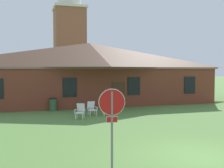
# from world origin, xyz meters

# --- Properties ---
(ground_plane) EXTENTS (200.00, 200.00, 0.00)m
(ground_plane) POSITION_xyz_m (0.00, 0.00, 0.00)
(ground_plane) COLOR #517A38
(brick_building) EXTENTS (22.46, 10.40, 5.75)m
(brick_building) POSITION_xyz_m (0.00, 18.32, 2.93)
(brick_building) COLOR brown
(brick_building) RESTS_ON ground
(dome_tower) EXTENTS (5.18, 5.18, 19.05)m
(dome_tower) POSITION_xyz_m (1.03, 37.56, 8.70)
(dome_tower) COLOR #93563D
(dome_tower) RESTS_ON ground
(stop_sign) EXTENTS (0.80, 0.16, 2.59)m
(stop_sign) POSITION_xyz_m (-3.55, -0.58, 1.83)
(stop_sign) COLOR slate
(stop_sign) RESTS_ON ground
(lawn_chair_by_porch) EXTENTS (0.79, 0.84, 0.96)m
(lawn_chair_by_porch) POSITION_xyz_m (-2.66, 9.16, 0.50)
(lawn_chair_by_porch) COLOR silver
(lawn_chair_by_porch) RESTS_ON ground
(lawn_chair_near_door) EXTENTS (0.68, 0.72, 0.96)m
(lawn_chair_near_door) POSITION_xyz_m (-1.69, 10.09, 0.50)
(lawn_chair_near_door) COLOR white
(lawn_chair_near_door) RESTS_ON ground
(lawn_chair_left_end) EXTENTS (0.67, 0.70, 0.96)m
(lawn_chair_left_end) POSITION_xyz_m (-0.72, 9.80, 0.50)
(lawn_chair_left_end) COLOR silver
(lawn_chair_left_end) RESTS_ON ground
(trash_bin) EXTENTS (0.56, 0.56, 0.98)m
(trash_bin) POSITION_xyz_m (-4.03, 13.03, 0.50)
(trash_bin) COLOR #335638
(trash_bin) RESTS_ON ground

